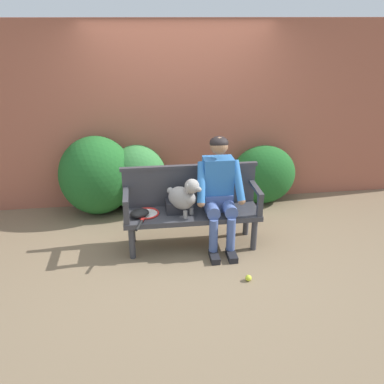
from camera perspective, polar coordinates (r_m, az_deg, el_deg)
name	(u,v)px	position (r m, az deg, el deg)	size (l,w,h in m)	color
ground_plane	(192,245)	(4.95, 0.00, -7.42)	(40.00, 40.00, 0.00)	#7A664C
brick_garden_fence	(178,115)	(5.82, -1.92, 10.76)	(8.00, 0.30, 2.51)	#9E5642
hedge_bush_far_left	(263,175)	(5.95, 9.91, 2.38)	(0.93, 0.60, 0.86)	#1E5B23
hedge_bush_mid_left	(137,178)	(5.70, -7.68, 1.95)	(0.83, 0.73, 0.93)	#337538
hedge_bush_mid_right	(97,176)	(5.67, -13.19, 2.24)	(1.00, 0.86, 1.09)	#1E5B23
garden_bench	(192,216)	(4.76, 0.00, -3.44)	(1.57, 0.49, 0.45)	#38383D
bench_backrest	(190,185)	(4.82, -0.34, 1.05)	(1.61, 0.06, 0.50)	#38383D
bench_armrest_left_end	(126,203)	(4.54, -9.22, -1.50)	(0.06, 0.49, 0.28)	#38383D
bench_armrest_right_end	(258,196)	(4.72, 9.14, -0.49)	(0.06, 0.49, 0.28)	#38383D
person_seated	(219,189)	(4.65, 3.79, 0.41)	(0.56, 0.64, 1.32)	black
dog_on_bench	(184,196)	(4.57, -1.12, -0.60)	(0.42, 0.40, 0.46)	gray
tennis_racket	(146,214)	(4.68, -6.44, -3.11)	(0.36, 0.58, 0.03)	red
baseball_glove	(140,213)	(4.63, -7.33, -2.95)	(0.22, 0.17, 0.09)	black
sports_bag	(178,206)	(4.71, -1.96, -1.94)	(0.28, 0.20, 0.14)	#232328
tennis_ball	(248,278)	(4.37, 7.89, -11.81)	(0.07, 0.07, 0.07)	#CCDB33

